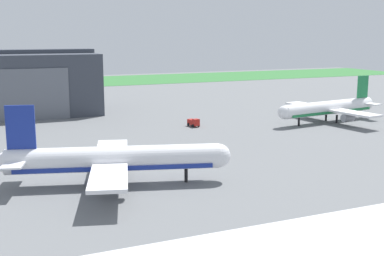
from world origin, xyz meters
The scene contains 5 objects.
ground_plane centered at (0.00, 0.00, 0.00)m, with size 440.00×440.00×0.00m, color slate.
grass_field_strip centered at (0.00, 182.49, 0.04)m, with size 440.00×56.00×0.08m, color #347237.
airliner_near_right centered at (-6.26, 1.45, 4.17)m, with size 36.23×31.94×13.29m.
airliner_far_left centered at (62.94, 34.96, 3.94)m, with size 35.11×31.08×12.33m.
fuel_bowser centered at (26.28, 43.98, 1.13)m, with size 2.48×4.03×2.16m.
Camera 1 is at (-26.29, -75.19, 24.08)m, focal length 46.90 mm.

